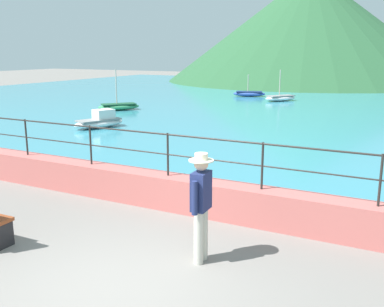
% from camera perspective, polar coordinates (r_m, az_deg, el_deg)
% --- Properties ---
extents(ground_plane, '(120.00, 120.00, 0.00)m').
position_cam_1_polar(ground_plane, '(6.58, -9.83, -16.65)').
color(ground_plane, slate).
extents(promenade_wall, '(20.00, 0.56, 0.70)m').
position_cam_1_polar(promenade_wall, '(8.95, 2.61, -5.81)').
color(promenade_wall, '#BC605B').
rests_on(promenade_wall, ground).
extents(railing, '(18.44, 0.04, 0.90)m').
position_cam_1_polar(railing, '(8.68, 2.67, 0.33)').
color(railing, '#282623').
rests_on(railing, promenade_wall).
extents(lake_water, '(64.00, 44.32, 0.06)m').
position_cam_1_polar(lake_water, '(30.70, 20.89, 6.17)').
color(lake_water, teal).
rests_on(lake_water, ground).
extents(hill_main, '(30.71, 30.71, 11.54)m').
position_cam_1_polar(hill_main, '(51.26, 14.90, 15.42)').
color(hill_main, '#285633').
rests_on(hill_main, ground).
extents(person_walking, '(0.38, 0.57, 1.75)m').
position_cam_1_polar(person_walking, '(6.83, 1.17, -6.29)').
color(person_walking, beige).
rests_on(person_walking, ground).
extents(boat_0, '(2.47, 1.57, 1.58)m').
position_cam_1_polar(boat_0, '(32.55, 7.36, 7.66)').
color(boat_0, '#2D4C9E').
rests_on(boat_0, lake_water).
extents(boat_1, '(1.66, 2.47, 0.76)m').
position_cam_1_polar(boat_1, '(19.33, -11.78, 4.08)').
color(boat_1, white).
rests_on(boat_1, lake_water).
extents(boat_2, '(2.17, 2.34, 2.23)m').
position_cam_1_polar(boat_2, '(24.96, -9.41, 6.00)').
color(boat_2, '#338C59').
rests_on(boat_2, lake_water).
extents(boat_3, '(2.06, 2.40, 2.02)m').
position_cam_1_polar(boat_3, '(29.81, 11.30, 7.04)').
color(boat_3, white).
rests_on(boat_3, lake_water).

